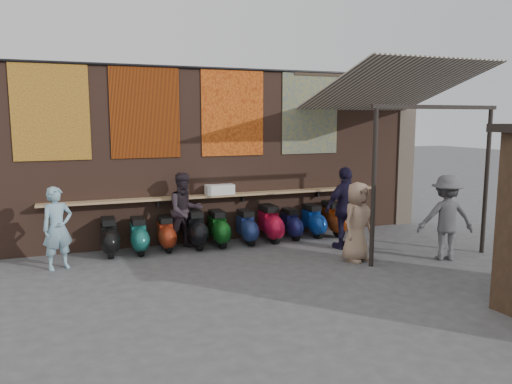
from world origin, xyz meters
TOP-DOWN VIEW (x-y plane):
  - ground at (0.00, 0.00)m, footprint 70.00×70.00m
  - brick_wall at (0.00, 2.70)m, footprint 10.00×0.40m
  - pier_right at (5.20, 2.70)m, footprint 0.50×0.50m
  - eating_counter at (0.00, 2.33)m, footprint 8.00×0.32m
  - shelf_box at (-0.09, 2.30)m, footprint 0.66×0.28m
  - tapestry_redgold at (-3.60, 2.48)m, footprint 1.50×0.02m
  - tapestry_sun at (-1.70, 2.48)m, footprint 1.50×0.02m
  - tapestry_orange at (0.30, 2.48)m, footprint 1.50×0.02m
  - tapestry_multi at (2.30, 2.48)m, footprint 1.50×0.02m
  - hang_rail at (0.00, 2.47)m, footprint 9.50×0.06m
  - scooter_stool_0 at (-2.60, 2.03)m, footprint 0.37×0.83m
  - scooter_stool_1 at (-2.00, 1.99)m, footprint 0.36×0.79m
  - scooter_stool_2 at (-1.41, 2.04)m, footprint 0.35×0.77m
  - scooter_stool_3 at (-0.74, 2.02)m, footprint 0.39×0.87m
  - scooter_stool_4 at (-0.22, 1.99)m, footprint 0.38×0.83m
  - scooter_stool_5 at (0.44, 1.96)m, footprint 0.36×0.80m
  - scooter_stool_6 at (1.03, 1.95)m, footprint 0.40×0.89m
  - scooter_stool_7 at (1.61, 2.02)m, footprint 0.34×0.75m
  - scooter_stool_8 at (2.20, 2.03)m, footprint 0.37×0.82m
  - scooter_stool_9 at (2.73, 1.99)m, footprint 0.39×0.87m
  - diner_left at (-3.58, 1.40)m, footprint 0.68×0.56m
  - diner_right at (-0.98, 2.00)m, footprint 0.94×0.79m
  - shopper_navy at (2.34, 0.78)m, footprint 1.11×0.57m
  - shopper_grey at (3.78, -0.72)m, footprint 1.28×1.03m
  - shopper_tan at (2.03, -0.17)m, footprint 0.92×0.78m
  - awning_canvas at (3.50, 0.90)m, footprint 3.20×3.28m
  - awning_ledger at (3.50, 2.49)m, footprint 3.30×0.08m
  - awning_header at (3.50, -0.60)m, footprint 3.00×0.08m
  - awning_post_left at (2.10, -0.60)m, footprint 0.09×0.09m
  - awning_post_right at (4.90, -0.60)m, footprint 0.09×0.09m

SIDE VIEW (x-z plane):
  - ground at x=0.00m, z-range 0.00..0.00m
  - scooter_stool_7 at x=1.61m, z-range 0.00..0.72m
  - scooter_stool_2 at x=-1.41m, z-range 0.00..0.73m
  - scooter_stool_1 at x=-2.00m, z-range 0.00..0.76m
  - scooter_stool_5 at x=0.44m, z-range 0.00..0.76m
  - scooter_stool_8 at x=2.20m, z-range 0.00..0.78m
  - scooter_stool_0 at x=-2.60m, z-range 0.00..0.78m
  - scooter_stool_4 at x=-0.22m, z-range 0.00..0.79m
  - scooter_stool_9 at x=2.73m, z-range 0.00..0.83m
  - scooter_stool_3 at x=-0.74m, z-range 0.00..0.83m
  - scooter_stool_6 at x=1.03m, z-range 0.00..0.84m
  - diner_left at x=-3.58m, z-range 0.00..1.59m
  - shopper_tan at x=2.03m, z-range 0.00..1.61m
  - diner_right at x=-0.98m, z-range 0.00..1.70m
  - shopper_grey at x=3.78m, z-range 0.00..1.74m
  - shopper_navy at x=2.34m, z-range 0.00..1.81m
  - eating_counter at x=0.00m, z-range 1.08..1.12m
  - shelf_box at x=-0.09m, z-range 1.12..1.35m
  - awning_post_left at x=2.10m, z-range 0.00..3.10m
  - awning_post_right at x=4.90m, z-range 0.00..3.10m
  - brick_wall at x=0.00m, z-range 0.00..4.00m
  - pier_right at x=5.20m, z-range 0.00..4.00m
  - tapestry_redgold at x=-3.60m, z-range 2.00..4.00m
  - tapestry_sun at x=-1.70m, z-range 2.00..4.00m
  - tapestry_orange at x=0.30m, z-range 2.00..4.00m
  - tapestry_multi at x=2.30m, z-range 2.00..4.00m
  - awning_header at x=3.50m, z-range 3.04..3.12m
  - awning_canvas at x=3.50m, z-range 3.07..4.03m
  - awning_ledger at x=3.50m, z-range 3.89..4.01m
  - hang_rail at x=0.00m, z-range 3.95..4.01m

